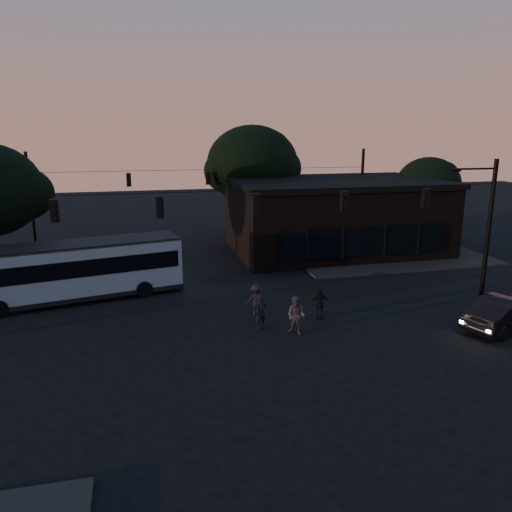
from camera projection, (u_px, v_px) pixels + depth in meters
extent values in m
plane|color=black|center=(278.00, 346.00, 21.23)|extent=(120.00, 120.00, 0.00)
cube|color=black|center=(381.00, 253.00, 37.13)|extent=(14.00, 10.00, 0.15)
cube|color=black|center=(2.00, 276.00, 31.25)|extent=(14.00, 10.00, 0.15)
cube|color=black|center=(335.00, 218.00, 37.75)|extent=(15.00, 10.00, 5.00)
cube|color=black|center=(336.00, 182.00, 37.09)|extent=(15.40, 10.40, 0.40)
cube|color=black|center=(364.00, 241.00, 33.09)|extent=(11.50, 0.18, 2.00)
cylinder|color=black|center=(252.00, 215.00, 42.40)|extent=(0.44, 0.44, 4.00)
ellipsoid|color=black|center=(252.00, 165.00, 41.37)|extent=(7.60, 7.60, 6.46)
cylinder|color=black|center=(425.00, 222.00, 41.91)|extent=(0.44, 0.44, 3.00)
ellipsoid|color=black|center=(428.00, 184.00, 41.14)|extent=(5.20, 5.20, 4.42)
cylinder|color=black|center=(489.00, 229.00, 27.03)|extent=(0.24, 0.24, 7.50)
cylinder|color=black|center=(256.00, 190.00, 23.49)|extent=(26.00, 0.03, 0.03)
cube|color=black|center=(54.00, 211.00, 21.62)|extent=(0.34, 0.30, 1.00)
cube|color=black|center=(160.00, 207.00, 22.63)|extent=(0.34, 0.30, 1.00)
cube|color=black|center=(256.00, 204.00, 23.65)|extent=(0.34, 0.30, 1.00)
cube|color=black|center=(344.00, 201.00, 24.67)|extent=(0.34, 0.30, 1.00)
cube|color=black|center=(426.00, 198.00, 25.69)|extent=(0.34, 0.30, 1.00)
cylinder|color=black|center=(31.00, 204.00, 36.24)|extent=(0.24, 0.24, 7.50)
cylinder|color=black|center=(361.00, 194.00, 42.12)|extent=(0.24, 0.24, 7.50)
cylinder|color=black|center=(208.00, 170.00, 38.63)|extent=(26.00, 0.03, 0.03)
cube|color=black|center=(129.00, 180.00, 37.43)|extent=(0.34, 0.30, 1.00)
cube|color=black|center=(208.00, 178.00, 38.79)|extent=(0.34, 0.30, 1.00)
cube|color=black|center=(282.00, 176.00, 40.15)|extent=(0.34, 0.30, 1.00)
cube|color=gray|center=(76.00, 268.00, 26.78)|extent=(11.33, 4.86, 2.61)
cube|color=black|center=(76.00, 264.00, 26.72)|extent=(10.90, 4.80, 0.90)
cube|color=black|center=(74.00, 244.00, 26.46)|extent=(11.33, 4.86, 0.15)
cube|color=black|center=(78.00, 293.00, 27.12)|extent=(11.44, 4.94, 0.25)
cylinder|color=black|center=(144.00, 289.00, 27.42)|extent=(0.94, 0.44, 0.90)
cylinder|color=black|center=(134.00, 278.00, 29.60)|extent=(0.94, 0.44, 0.90)
imported|color=black|center=(507.00, 313.00, 22.95)|extent=(5.07, 3.18, 1.58)
imported|color=black|center=(261.00, 312.00, 23.00)|extent=(0.70, 0.60, 1.62)
imported|color=#433D3D|center=(296.00, 316.00, 22.32)|extent=(1.08, 1.08, 1.77)
imported|color=black|center=(320.00, 304.00, 24.06)|extent=(1.02, 0.57, 1.64)
imported|color=black|center=(256.00, 300.00, 24.69)|extent=(1.04, 0.62, 1.57)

